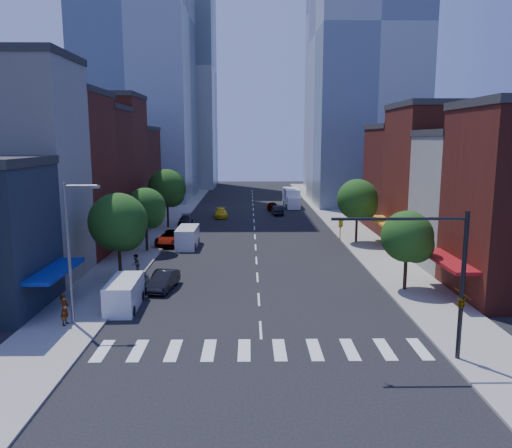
% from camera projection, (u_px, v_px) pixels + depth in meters
% --- Properties ---
extents(ground, '(220.00, 220.00, 0.00)m').
position_uv_depth(ground, '(261.00, 330.00, 31.16)').
color(ground, black).
rests_on(ground, ground).
extents(sidewalk_left, '(5.00, 120.00, 0.15)m').
position_uv_depth(sidewalk_left, '(166.00, 223.00, 70.39)').
color(sidewalk_left, gray).
rests_on(sidewalk_left, ground).
extents(sidewalk_right, '(5.00, 120.00, 0.15)m').
position_uv_depth(sidewalk_right, '(342.00, 222.00, 70.74)').
color(sidewalk_right, gray).
rests_on(sidewalk_right, ground).
extents(crosswalk, '(19.00, 3.00, 0.01)m').
position_uv_depth(crosswalk, '(262.00, 350.00, 28.20)').
color(crosswalk, silver).
rests_on(crosswalk, ground).
extents(bldg_left_1, '(12.00, 8.00, 18.00)m').
position_uv_depth(bldg_left_1, '(4.00, 173.00, 41.17)').
color(bldg_left_1, beige).
rests_on(bldg_left_1, ground).
extents(bldg_left_2, '(12.00, 9.00, 16.00)m').
position_uv_depth(bldg_left_2, '(46.00, 177.00, 49.72)').
color(bldg_left_2, maroon).
rests_on(bldg_left_2, ground).
extents(bldg_left_3, '(12.00, 8.00, 15.00)m').
position_uv_depth(bldg_left_3, '(75.00, 176.00, 58.18)').
color(bldg_left_3, '#551C15').
rests_on(bldg_left_3, ground).
extents(bldg_left_4, '(12.00, 9.00, 17.00)m').
position_uv_depth(bldg_left_4, '(97.00, 164.00, 66.39)').
color(bldg_left_4, maroon).
rests_on(bldg_left_4, ground).
extents(bldg_left_5, '(12.00, 10.00, 13.00)m').
position_uv_depth(bldg_left_5, '(116.00, 174.00, 76.09)').
color(bldg_left_5, '#551C15').
rests_on(bldg_left_5, ground).
extents(bldg_right_1, '(12.00, 8.00, 12.00)m').
position_uv_depth(bldg_right_1, '(488.00, 203.00, 45.22)').
color(bldg_right_1, beige).
rests_on(bldg_right_1, ground).
extents(bldg_right_2, '(12.00, 10.00, 15.00)m').
position_uv_depth(bldg_right_2, '(450.00, 179.00, 53.83)').
color(bldg_right_2, maroon).
rests_on(bldg_right_2, ground).
extents(bldg_right_3, '(12.00, 10.00, 13.00)m').
position_uv_depth(bldg_right_3, '(418.00, 181.00, 63.86)').
color(bldg_right_3, '#551C15').
rests_on(bldg_right_3, ground).
extents(tower_nw, '(20.00, 22.00, 70.00)m').
position_uv_depth(tower_nw, '(136.00, 14.00, 93.92)').
color(tower_nw, '#8C99A8').
rests_on(tower_nw, ground).
extents(tower_ne, '(18.00, 20.00, 60.00)m').
position_uv_depth(tower_ne, '(367.00, 34.00, 87.46)').
color(tower_ne, '#9EA5AD').
rests_on(tower_ne, ground).
extents(tower_far_e, '(22.00, 22.00, 80.00)m').
position_uv_depth(tower_far_e, '(362.00, 7.00, 108.50)').
color(tower_far_e, '#8C99A8').
rests_on(tower_far_e, ground).
extents(tower_far_w, '(18.00, 18.00, 56.00)m').
position_uv_depth(tower_far_w, '(177.00, 70.00, 119.80)').
color(tower_far_w, '#9EA5AD').
rests_on(tower_far_w, ground).
extents(traffic_signal, '(7.24, 2.24, 8.00)m').
position_uv_depth(traffic_signal, '(452.00, 286.00, 26.16)').
color(traffic_signal, black).
rests_on(traffic_signal, sidewalk_right).
extents(streetlight, '(2.25, 0.25, 9.00)m').
position_uv_depth(streetlight, '(71.00, 245.00, 31.09)').
color(streetlight, slate).
rests_on(streetlight, sidewalk_left).
extents(tree_left_near, '(4.80, 4.80, 7.30)m').
position_uv_depth(tree_left_near, '(120.00, 224.00, 40.94)').
color(tree_left_near, black).
rests_on(tree_left_near, sidewalk_left).
extents(tree_left_mid, '(4.20, 4.20, 6.65)m').
position_uv_depth(tree_left_mid, '(147.00, 210.00, 51.84)').
color(tree_left_mid, black).
rests_on(tree_left_mid, sidewalk_left).
extents(tree_left_far, '(5.00, 5.00, 7.75)m').
position_uv_depth(tree_left_far, '(168.00, 190.00, 65.52)').
color(tree_left_far, black).
rests_on(tree_left_far, sidewalk_left).
extents(tree_right_near, '(4.00, 4.00, 6.20)m').
position_uv_depth(tree_right_near, '(409.00, 239.00, 38.42)').
color(tree_right_near, black).
rests_on(tree_right_near, sidewalk_right).
extents(tree_right_far, '(4.60, 4.60, 7.20)m').
position_uv_depth(tree_right_far, '(359.00, 201.00, 56.04)').
color(tree_right_far, black).
rests_on(tree_right_far, sidewalk_right).
extents(parked_car_front, '(1.71, 3.96, 1.33)m').
position_uv_depth(parked_car_front, '(137.00, 283.00, 38.84)').
color(parked_car_front, '#AEAEB3').
rests_on(parked_car_front, ground).
extents(parked_car_second, '(2.15, 4.62, 1.47)m').
position_uv_depth(parked_car_second, '(163.00, 281.00, 39.40)').
color(parked_car_second, black).
rests_on(parked_car_second, ground).
extents(parked_car_third, '(3.29, 5.95, 1.58)m').
position_uv_depth(parked_car_third, '(171.00, 238.00, 56.18)').
color(parked_car_third, '#999999').
rests_on(parked_car_third, ground).
extents(parked_car_rear, '(1.99, 4.55, 1.30)m').
position_uv_depth(parked_car_rear, '(186.00, 220.00, 69.03)').
color(parked_car_rear, black).
rests_on(parked_car_rear, ground).
extents(cargo_van_near, '(2.14, 4.96, 2.09)m').
position_uv_depth(cargo_van_near, '(124.00, 295.00, 34.90)').
color(cargo_van_near, white).
rests_on(cargo_van_near, ground).
extents(cargo_van_far, '(2.19, 5.25, 2.23)m').
position_uv_depth(cargo_van_far, '(187.00, 237.00, 54.72)').
color(cargo_van_far, white).
rests_on(cargo_van_far, ground).
extents(taxi, '(2.29, 4.83, 1.36)m').
position_uv_depth(taxi, '(221.00, 213.00, 75.53)').
color(taxi, yellow).
rests_on(taxi, ground).
extents(traffic_car_oncoming, '(1.89, 4.35, 1.39)m').
position_uv_depth(traffic_car_oncoming, '(277.00, 210.00, 78.21)').
color(traffic_car_oncoming, black).
rests_on(traffic_car_oncoming, ground).
extents(traffic_car_far, '(1.68, 4.11, 1.39)m').
position_uv_depth(traffic_car_far, '(272.00, 206.00, 83.24)').
color(traffic_car_far, '#999999').
rests_on(traffic_car_far, ground).
extents(box_truck, '(2.65, 8.01, 3.20)m').
position_uv_depth(box_truck, '(291.00, 199.00, 86.70)').
color(box_truck, white).
rests_on(box_truck, ground).
extents(pedestrian_near, '(0.54, 0.76, 1.98)m').
position_uv_depth(pedestrian_near, '(65.00, 310.00, 31.49)').
color(pedestrian_near, '#999999').
rests_on(pedestrian_near, sidewalk_left).
extents(pedestrian_far, '(0.75, 0.92, 1.75)m').
position_uv_depth(pedestrian_far, '(136.00, 264.00, 43.41)').
color(pedestrian_far, '#999999').
rests_on(pedestrian_far, sidewalk_left).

